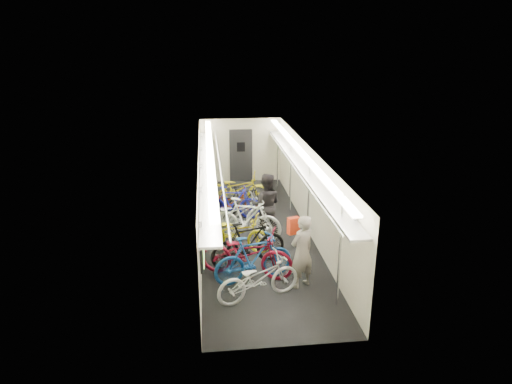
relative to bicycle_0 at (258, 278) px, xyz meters
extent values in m
plane|color=black|center=(0.32, 3.38, -0.48)|extent=(10.00, 10.00, 0.00)
plane|color=white|center=(0.32, 3.38, 1.92)|extent=(10.00, 10.00, 0.00)
plane|color=beige|center=(-1.18, 3.38, 0.72)|extent=(0.00, 10.00, 10.00)
plane|color=beige|center=(1.82, 3.38, 0.72)|extent=(0.00, 10.00, 10.00)
plane|color=beige|center=(0.32, 8.38, 0.72)|extent=(3.00, 0.00, 3.00)
plane|color=beige|center=(0.32, -1.62, 0.72)|extent=(3.00, 0.00, 3.00)
cube|color=black|center=(-1.14, 0.18, 0.77)|extent=(0.06, 1.10, 0.80)
cube|color=#68B850|center=(-1.10, 0.18, 0.77)|extent=(0.02, 0.96, 0.66)
cube|color=black|center=(-1.14, 2.38, 0.77)|extent=(0.06, 1.10, 0.80)
cube|color=#68B850|center=(-1.10, 2.38, 0.77)|extent=(0.02, 0.96, 0.66)
cube|color=black|center=(-1.14, 4.58, 0.77)|extent=(0.06, 1.10, 0.80)
cube|color=#68B850|center=(-1.10, 4.58, 0.77)|extent=(0.02, 0.96, 0.66)
cube|color=black|center=(-1.14, 6.78, 0.77)|extent=(0.06, 1.10, 0.80)
cube|color=#68B850|center=(-1.10, 6.78, 0.77)|extent=(0.02, 0.96, 0.66)
cube|color=yellow|center=(-1.13, 1.28, 0.82)|extent=(0.02, 0.22, 0.30)
cube|color=yellow|center=(-1.13, 3.48, 0.82)|extent=(0.02, 0.22, 0.30)
cube|color=yellow|center=(-1.13, 5.68, 0.82)|extent=(0.02, 0.22, 0.30)
cube|color=black|center=(0.32, 8.32, 0.52)|extent=(0.85, 0.08, 2.00)
cube|color=#999BA0|center=(-0.96, 3.38, 1.44)|extent=(0.40, 9.70, 0.05)
cube|color=#999BA0|center=(1.60, 3.38, 1.44)|extent=(0.40, 9.70, 0.05)
cylinder|color=silver|center=(-0.63, 3.38, 1.54)|extent=(0.04, 9.70, 0.04)
cylinder|color=silver|center=(1.27, 3.38, 1.54)|extent=(0.04, 9.70, 0.04)
cube|color=white|center=(-0.88, 3.38, 1.86)|extent=(0.18, 9.60, 0.04)
cube|color=white|center=(1.52, 3.38, 1.86)|extent=(0.18, 9.60, 0.04)
cylinder|color=silver|center=(1.57, -0.42, 0.72)|extent=(0.05, 0.05, 2.38)
cylinder|color=silver|center=(1.57, 2.38, 0.72)|extent=(0.05, 0.05, 2.38)
cylinder|color=silver|center=(1.57, 4.88, 0.72)|extent=(0.05, 0.05, 2.38)
cylinder|color=silver|center=(1.57, 7.38, 0.72)|extent=(0.05, 0.05, 2.38)
imported|color=silver|center=(0.00, 0.00, 0.00)|extent=(1.94, 1.19, 0.96)
imported|color=#184B95|center=(-0.02, 0.75, 0.08)|extent=(1.93, 1.02, 1.12)
imported|color=maroon|center=(-0.16, 0.99, 0.09)|extent=(2.30, 1.47, 1.14)
imported|color=black|center=(-0.06, 1.51, 0.09)|extent=(1.98, 1.07, 1.14)
imported|color=gold|center=(-0.29, 2.39, 0.01)|extent=(1.96, 1.32, 0.97)
imported|color=white|center=(0.03, 3.03, 0.10)|extent=(2.00, 1.22, 1.17)
imported|color=#A3A4A7|center=(-0.27, 3.42, 0.07)|extent=(2.21, 1.18, 1.10)
imported|color=#1B1FA6|center=(-0.25, 4.54, 0.03)|extent=(1.76, 0.67, 1.03)
imported|color=maroon|center=(-0.37, 4.64, -0.01)|extent=(1.84, 0.77, 0.94)
imported|color=black|center=(0.12, 4.80, 0.00)|extent=(1.65, 0.71, 0.96)
imported|color=gold|center=(-0.01, 5.77, 0.06)|extent=(2.17, 1.05, 1.09)
imported|color=gray|center=(1.00, 0.42, 0.35)|extent=(0.73, 0.65, 1.66)
imported|color=black|center=(0.59, 3.25, 0.40)|extent=(0.97, 0.83, 1.77)
cube|color=red|center=(0.87, 0.81, 0.80)|extent=(0.29, 0.22, 0.38)
camera|label=1|loc=(-0.99, -8.31, 4.72)|focal=32.00mm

